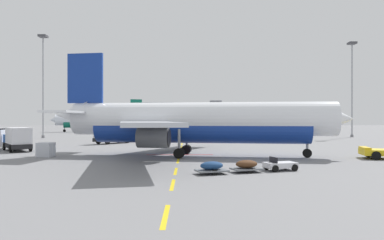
{
  "coord_description": "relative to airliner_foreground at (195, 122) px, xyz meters",
  "views": [
    {
      "loc": [
        18.97,
        -20.57,
        4.23
      ],
      "look_at": [
        19.49,
        20.73,
        4.16
      ],
      "focal_mm": 33.31,
      "sensor_mm": 36.0,
      "label": 1
    }
  ],
  "objects": [
    {
      "name": "ground",
      "position": [
        20.15,
        19.53,
        -3.95
      ],
      "size": [
        400.0,
        400.0,
        0.0
      ],
      "primitive_type": "plane",
      "color": "slate"
    },
    {
      "name": "apron_paint_markings",
      "position": [
        -1.85,
        17.66,
        -3.95
      ],
      "size": [
        8.0,
        97.4,
        0.01
      ],
      "color": "yellow",
      "rests_on": "ground"
    },
    {
      "name": "airliner_foreground",
      "position": [
        0.0,
        0.0,
        0.0
      ],
      "size": [
        34.77,
        34.21,
        12.2
      ],
      "color": "white",
      "rests_on": "ground"
    },
    {
      "name": "airliner_mid_left",
      "position": [
        -31.16,
        82.71,
        -0.24
      ],
      "size": [
        31.85,
        30.57,
        11.46
      ],
      "color": "silver",
      "rests_on": "ground"
    },
    {
      "name": "catering_truck",
      "position": [
        -14.11,
        21.42,
        -2.3
      ],
      "size": [
        6.17,
        7.01,
        3.14
      ],
      "color": "black",
      "rests_on": "ground"
    },
    {
      "name": "fuel_service_truck",
      "position": [
        -23.69,
        6.88,
        -2.3
      ],
      "size": [
        6.07,
        7.06,
        3.14
      ],
      "color": "black",
      "rests_on": "ground"
    },
    {
      "name": "baggage_train",
      "position": [
        3.87,
        -12.66,
        -3.42
      ],
      "size": [
        8.63,
        4.05,
        1.14
      ],
      "color": "silver",
      "rests_on": "ground"
    },
    {
      "name": "uld_cargo_container",
      "position": [
        -16.96,
        -0.52,
        -3.15
      ],
      "size": [
        1.75,
        1.71,
        1.6
      ],
      "color": "#B7BCC6",
      "rests_on": "ground"
    },
    {
      "name": "apron_light_mast_near",
      "position": [
        -33.74,
        40.23,
        10.72
      ],
      "size": [
        1.8,
        1.8,
        23.42
      ],
      "color": "slate",
      "rests_on": "ground"
    },
    {
      "name": "apron_light_mast_far",
      "position": [
        38.56,
        43.73,
        10.36
      ],
      "size": [
        1.8,
        1.8,
        22.77
      ],
      "color": "slate",
      "rests_on": "ground"
    },
    {
      "name": "terminal_satellite",
      "position": [
        4.15,
        148.74,
        2.4
      ],
      "size": [
        66.81,
        27.59,
        14.28
      ],
      "color": "gray",
      "rests_on": "ground"
    }
  ]
}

